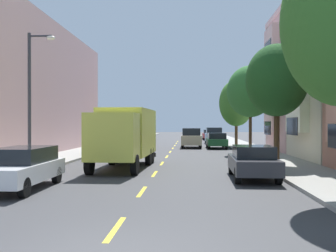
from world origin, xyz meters
TOP-DOWN VIEW (x-y plane):
  - ground_plane at (0.00, 30.00)m, footprint 160.00×160.00m
  - sidewalk_left at (-7.10, 28.00)m, footprint 3.20×120.00m
  - sidewalk_right at (7.10, 28.00)m, footprint 3.20×120.00m
  - lane_centerline_dashes at (0.00, 24.50)m, footprint 0.14×47.20m
  - street_tree_second at (6.40, 15.40)m, footprint 3.37×3.37m
  - street_tree_third at (6.40, 25.07)m, footprint 3.68×3.68m
  - street_tree_farthest at (6.40, 34.73)m, footprint 3.51×3.51m
  - street_lamp at (-5.94, 12.19)m, footprint 1.35×0.28m
  - delivery_box_truck at (-1.79, 14.51)m, footprint 2.66×7.81m
  - parked_wagon_white at (-4.41, 7.30)m, footprint 1.84×4.71m
  - parked_pickup_orange at (-4.20, 35.50)m, footprint 2.05×5.32m
  - parked_sedan_charcoal at (4.35, 10.42)m, footprint 1.90×4.54m
  - parked_suv_sky at (4.47, 41.07)m, footprint 2.00×4.82m
  - parked_hatchback_burgundy at (-4.49, 46.21)m, footprint 1.82×4.04m
  - parked_wagon_forest at (4.20, 32.01)m, footprint 1.85×4.71m
  - parked_wagon_black at (-4.41, 22.39)m, footprint 1.87×4.72m
  - parked_wagon_red at (4.47, 52.82)m, footprint 1.87×4.72m
  - moving_champagne_sedan at (1.80, 33.16)m, footprint 1.95×4.80m

SIDE VIEW (x-z plane):
  - ground_plane at x=0.00m, z-range 0.00..0.00m
  - lane_centerline_dashes at x=0.00m, z-range 0.00..0.01m
  - sidewalk_left at x=-7.10m, z-range 0.00..0.14m
  - sidewalk_right at x=7.10m, z-range 0.00..0.14m
  - parked_sedan_charcoal at x=4.35m, z-range 0.03..1.46m
  - parked_hatchback_burgundy at x=-4.49m, z-range 0.01..1.51m
  - parked_wagon_white at x=-4.41m, z-range 0.05..1.55m
  - parked_wagon_forest at x=4.20m, z-range 0.05..1.55m
  - parked_wagon_black at x=-4.41m, z-range 0.05..1.55m
  - parked_wagon_red at x=4.47m, z-range 0.05..1.55m
  - parked_pickup_orange at x=-4.20m, z-range -0.04..1.69m
  - parked_suv_sky at x=4.47m, z-range 0.02..1.95m
  - moving_champagne_sedan at x=1.80m, z-range 0.02..1.95m
  - delivery_box_truck at x=-1.79m, z-range 0.25..3.42m
  - street_lamp at x=-5.94m, z-range 0.68..7.29m
  - street_tree_farthest at x=6.40m, z-range 1.12..7.85m
  - street_tree_second at x=6.40m, z-range 1.43..8.02m
  - street_tree_third at x=6.40m, z-range 1.50..8.30m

